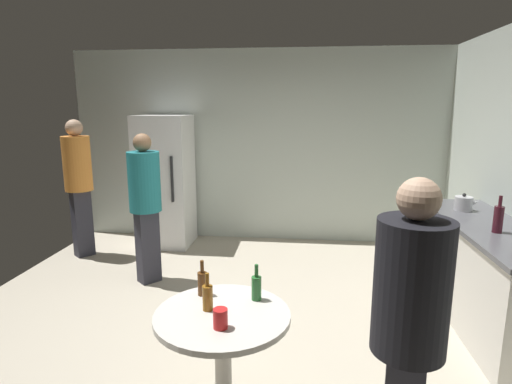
{
  "coord_description": "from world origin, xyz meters",
  "views": [
    {
      "loc": [
        0.63,
        -3.28,
        1.91
      ],
      "look_at": [
        0.23,
        0.28,
        1.18
      ],
      "focal_mm": 29.11,
      "sensor_mm": 36.0,
      "label": 1
    }
  ],
  "objects_px": {
    "refrigerator": "(165,181)",
    "person_in_teal_shirt": "(145,197)",
    "person_in_black_shirt": "(409,322)",
    "beer_bottle_brown": "(202,282)",
    "kettle": "(464,203)",
    "foreground_table": "(223,329)",
    "person_in_orange_shirt": "(78,177)",
    "wine_bottle_on_counter": "(498,219)",
    "beer_bottle_amber": "(208,297)",
    "beer_bottle_green": "(256,287)",
    "plastic_cup_red": "(220,319)"
  },
  "relations": [
    {
      "from": "wine_bottle_on_counter",
      "to": "beer_bottle_brown",
      "type": "distance_m",
      "value": 2.46
    },
    {
      "from": "beer_bottle_amber",
      "to": "person_in_black_shirt",
      "type": "height_order",
      "value": "person_in_black_shirt"
    },
    {
      "from": "beer_bottle_brown",
      "to": "person_in_teal_shirt",
      "type": "relative_size",
      "value": 0.14
    },
    {
      "from": "foreground_table",
      "to": "plastic_cup_red",
      "type": "xyz_separation_m",
      "value": [
        0.02,
        -0.16,
        0.16
      ]
    },
    {
      "from": "beer_bottle_green",
      "to": "plastic_cup_red",
      "type": "relative_size",
      "value": 2.09
    },
    {
      "from": "wine_bottle_on_counter",
      "to": "person_in_black_shirt",
      "type": "relative_size",
      "value": 0.19
    },
    {
      "from": "kettle",
      "to": "refrigerator",
      "type": "bearing_deg",
      "value": 159.99
    },
    {
      "from": "beer_bottle_brown",
      "to": "plastic_cup_red",
      "type": "distance_m",
      "value": 0.43
    },
    {
      "from": "kettle",
      "to": "person_in_black_shirt",
      "type": "xyz_separation_m",
      "value": [
        -1.1,
        -2.39,
        -0.03
      ]
    },
    {
      "from": "beer_bottle_brown",
      "to": "foreground_table",
      "type": "bearing_deg",
      "value": -52.61
    },
    {
      "from": "foreground_table",
      "to": "beer_bottle_brown",
      "type": "distance_m",
      "value": 0.34
    },
    {
      "from": "plastic_cup_red",
      "to": "person_in_orange_shirt",
      "type": "height_order",
      "value": "person_in_orange_shirt"
    },
    {
      "from": "refrigerator",
      "to": "person_in_teal_shirt",
      "type": "bearing_deg",
      "value": -80.66
    },
    {
      "from": "beer_bottle_brown",
      "to": "person_in_black_shirt",
      "type": "relative_size",
      "value": 0.14
    },
    {
      "from": "person_in_teal_shirt",
      "to": "person_in_orange_shirt",
      "type": "xyz_separation_m",
      "value": [
        -1.15,
        0.71,
        0.08
      ]
    },
    {
      "from": "beer_bottle_amber",
      "to": "beer_bottle_brown",
      "type": "xyz_separation_m",
      "value": [
        -0.08,
        0.19,
        0.0
      ]
    },
    {
      "from": "refrigerator",
      "to": "kettle",
      "type": "height_order",
      "value": "refrigerator"
    },
    {
      "from": "foreground_table",
      "to": "plastic_cup_red",
      "type": "relative_size",
      "value": 7.27
    },
    {
      "from": "beer_bottle_amber",
      "to": "person_in_teal_shirt",
      "type": "height_order",
      "value": "person_in_teal_shirt"
    },
    {
      "from": "beer_bottle_amber",
      "to": "person_in_teal_shirt",
      "type": "relative_size",
      "value": 0.14
    },
    {
      "from": "foreground_table",
      "to": "person_in_orange_shirt",
      "type": "xyz_separation_m",
      "value": [
        -2.37,
        2.71,
        0.4
      ]
    },
    {
      "from": "beer_bottle_green",
      "to": "person_in_black_shirt",
      "type": "height_order",
      "value": "person_in_black_shirt"
    },
    {
      "from": "kettle",
      "to": "plastic_cup_red",
      "type": "height_order",
      "value": "kettle"
    },
    {
      "from": "foreground_table",
      "to": "person_in_teal_shirt",
      "type": "relative_size",
      "value": 0.49
    },
    {
      "from": "refrigerator",
      "to": "beer_bottle_amber",
      "type": "distance_m",
      "value": 3.53
    },
    {
      "from": "person_in_black_shirt",
      "to": "person_in_orange_shirt",
      "type": "distance_m",
      "value": 4.53
    },
    {
      "from": "foreground_table",
      "to": "person_in_orange_shirt",
      "type": "distance_m",
      "value": 3.62
    },
    {
      "from": "refrigerator",
      "to": "kettle",
      "type": "relative_size",
      "value": 7.38
    },
    {
      "from": "beer_bottle_brown",
      "to": "refrigerator",
      "type": "bearing_deg",
      "value": 112.44
    },
    {
      "from": "foreground_table",
      "to": "kettle",
      "type": "bearing_deg",
      "value": 44.6
    },
    {
      "from": "beer_bottle_green",
      "to": "person_in_teal_shirt",
      "type": "xyz_separation_m",
      "value": [
        -1.4,
        1.81,
        0.14
      ]
    },
    {
      "from": "wine_bottle_on_counter",
      "to": "plastic_cup_red",
      "type": "height_order",
      "value": "wine_bottle_on_counter"
    },
    {
      "from": "beer_bottle_green",
      "to": "wine_bottle_on_counter",
      "type": "bearing_deg",
      "value": 30.18
    },
    {
      "from": "person_in_black_shirt",
      "to": "person_in_orange_shirt",
      "type": "xyz_separation_m",
      "value": [
        -3.32,
        3.08,
        0.09
      ]
    },
    {
      "from": "beer_bottle_green",
      "to": "plastic_cup_red",
      "type": "distance_m",
      "value": 0.39
    },
    {
      "from": "wine_bottle_on_counter",
      "to": "person_in_orange_shirt",
      "type": "relative_size",
      "value": 0.18
    },
    {
      "from": "kettle",
      "to": "wine_bottle_on_counter",
      "type": "height_order",
      "value": "wine_bottle_on_counter"
    },
    {
      "from": "wine_bottle_on_counter",
      "to": "beer_bottle_amber",
      "type": "bearing_deg",
      "value": -149.67
    },
    {
      "from": "kettle",
      "to": "person_in_teal_shirt",
      "type": "height_order",
      "value": "person_in_teal_shirt"
    },
    {
      "from": "foreground_table",
      "to": "person_in_black_shirt",
      "type": "distance_m",
      "value": 1.07
    },
    {
      "from": "person_in_black_shirt",
      "to": "beer_bottle_brown",
      "type": "bearing_deg",
      "value": -15.54
    },
    {
      "from": "beer_bottle_brown",
      "to": "beer_bottle_green",
      "type": "xyz_separation_m",
      "value": [
        0.35,
        -0.03,
        0.0
      ]
    },
    {
      "from": "refrigerator",
      "to": "person_in_teal_shirt",
      "type": "relative_size",
      "value": 1.1
    },
    {
      "from": "beer_bottle_amber",
      "to": "plastic_cup_red",
      "type": "distance_m",
      "value": 0.23
    },
    {
      "from": "wine_bottle_on_counter",
      "to": "beer_bottle_amber",
      "type": "relative_size",
      "value": 1.35
    },
    {
      "from": "wine_bottle_on_counter",
      "to": "beer_bottle_amber",
      "type": "height_order",
      "value": "wine_bottle_on_counter"
    },
    {
      "from": "wine_bottle_on_counter",
      "to": "beer_bottle_brown",
      "type": "height_order",
      "value": "wine_bottle_on_counter"
    },
    {
      "from": "plastic_cup_red",
      "to": "person_in_black_shirt",
      "type": "xyz_separation_m",
      "value": [
        0.93,
        -0.21,
        0.15
      ]
    },
    {
      "from": "wine_bottle_on_counter",
      "to": "foreground_table",
      "type": "distance_m",
      "value": 2.44
    },
    {
      "from": "foreground_table",
      "to": "person_in_orange_shirt",
      "type": "bearing_deg",
      "value": 131.19
    }
  ]
}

